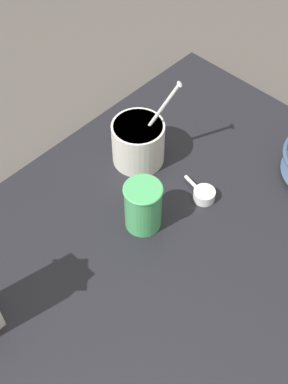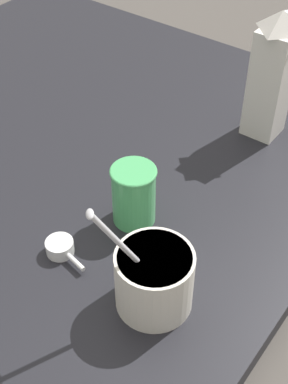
{
  "view_description": "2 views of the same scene",
  "coord_description": "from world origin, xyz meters",
  "views": [
    {
      "loc": [
        0.16,
        -0.39,
        0.95
      ],
      "look_at": [
        -0.29,
        0.09,
        0.13
      ],
      "focal_mm": 50.0,
      "sensor_mm": 36.0,
      "label": 1
    },
    {
      "loc": [
        -0.7,
        0.6,
        0.72
      ],
      "look_at": [
        -0.32,
        0.09,
        0.13
      ],
      "focal_mm": 50.0,
      "sensor_mm": 36.0,
      "label": 2
    }
  ],
  "objects": [
    {
      "name": "measuring_scoop",
      "position": [
        -0.24,
        0.21,
        0.06
      ],
      "size": [
        0.09,
        0.05,
        0.02
      ],
      "color": "white",
      "rests_on": "countertop"
    },
    {
      "name": "ground_plane",
      "position": [
        0.0,
        0.0,
        0.0
      ],
      "size": [
        6.0,
        6.0,
        0.0
      ],
      "primitive_type": "plane",
      "color": "#4C4742"
    },
    {
      "name": "countertop",
      "position": [
        0.0,
        0.0,
        0.02
      ],
      "size": [
        1.18,
        1.18,
        0.04
      ],
      "color": "black",
      "rests_on": "ground_plane"
    },
    {
      "name": "drinking_cup",
      "position": [
        -0.29,
        0.08,
        0.1
      ],
      "size": [
        0.08,
        0.08,
        0.11
      ],
      "color": "#4CB266",
      "rests_on": "countertop"
    },
    {
      "name": "milk_carton",
      "position": [
        -0.35,
        -0.29,
        0.18
      ],
      "size": [
        0.07,
        0.07,
        0.27
      ],
      "color": "silver",
      "rests_on": "countertop"
    },
    {
      "name": "yogurt_tub",
      "position": [
        -0.42,
        0.2,
        0.1
      ],
      "size": [
        0.12,
        0.14,
        0.21
      ],
      "color": "silver",
      "rests_on": "countertop"
    }
  ]
}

